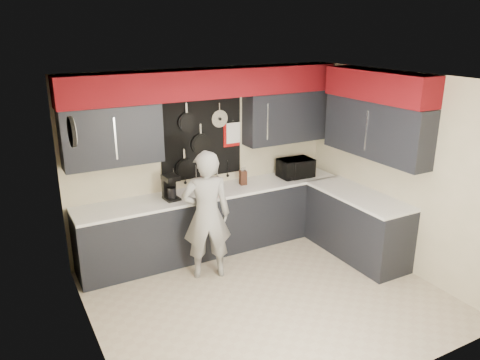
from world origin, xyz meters
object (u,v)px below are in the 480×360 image
microwave (295,168)px  coffee_maker (170,187)px  person (207,215)px  utensil_crock (202,186)px  knife_block (243,178)px

microwave → coffee_maker: size_ratio=1.52×
microwave → person: (-1.77, -0.58, -0.21)m
microwave → utensil_crock: bearing=177.8°
knife_block → person: person is taller
coffee_maker → person: 0.69m
microwave → person: 1.87m
microwave → coffee_maker: bearing=-178.5°
knife_block → person: (-0.89, -0.65, -0.17)m
utensil_crock → coffee_maker: coffee_maker is taller
knife_block → coffee_maker: size_ratio=0.62×
microwave → utensil_crock: size_ratio=3.48×
utensil_crock → knife_block: bearing=-3.4°
coffee_maker → person: size_ratio=0.20×
knife_block → utensil_crock: bearing=-175.0°
microwave → utensil_crock: 1.52m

